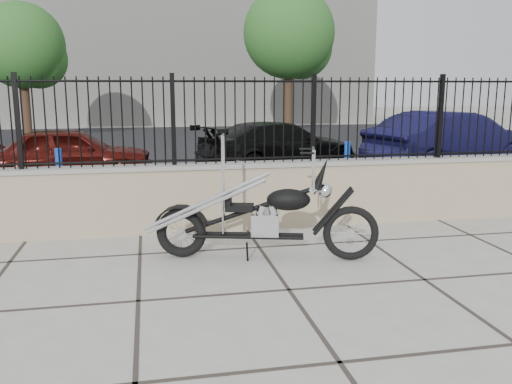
{
  "coord_description": "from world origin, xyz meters",
  "views": [
    {
      "loc": [
        -1.35,
        -5.04,
        2.04
      ],
      "look_at": [
        -0.07,
        1.35,
        0.76
      ],
      "focal_mm": 38.0,
      "sensor_mm": 36.0,
      "label": 1
    }
  ],
  "objects_px": {
    "car_blue": "(451,141)",
    "car_red": "(71,154)",
    "chopper_motorcycle": "(261,197)",
    "car_black": "(280,146)"
  },
  "relations": [
    {
      "from": "chopper_motorcycle",
      "to": "car_black",
      "type": "distance_m",
      "value": 6.86
    },
    {
      "from": "car_black",
      "to": "chopper_motorcycle",
      "type": "bearing_deg",
      "value": 144.7
    },
    {
      "from": "car_blue",
      "to": "car_red",
      "type": "bearing_deg",
      "value": 70.64
    },
    {
      "from": "chopper_motorcycle",
      "to": "car_blue",
      "type": "bearing_deg",
      "value": 59.17
    },
    {
      "from": "car_blue",
      "to": "chopper_motorcycle",
      "type": "bearing_deg",
      "value": 117.63
    },
    {
      "from": "car_black",
      "to": "car_blue",
      "type": "height_order",
      "value": "car_blue"
    },
    {
      "from": "chopper_motorcycle",
      "to": "car_red",
      "type": "height_order",
      "value": "chopper_motorcycle"
    },
    {
      "from": "car_red",
      "to": "car_black",
      "type": "bearing_deg",
      "value": -88.25
    },
    {
      "from": "chopper_motorcycle",
      "to": "car_red",
      "type": "distance_m",
      "value": 6.82
    },
    {
      "from": "car_red",
      "to": "car_blue",
      "type": "distance_m",
      "value": 8.82
    }
  ]
}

